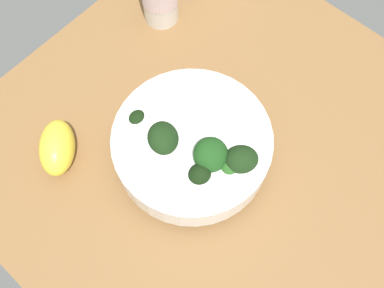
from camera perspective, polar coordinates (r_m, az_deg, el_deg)
ground_plane at (r=63.85cm, az=3.10°, el=-0.36°), size 60.87×60.87×3.83cm
bowl_of_broccoli at (r=57.46cm, az=0.14°, el=-0.24°), size 20.29×20.29×9.10cm
lemon_wedge at (r=61.50cm, az=-16.73°, el=-0.42°), size 8.80×8.76×5.00cm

